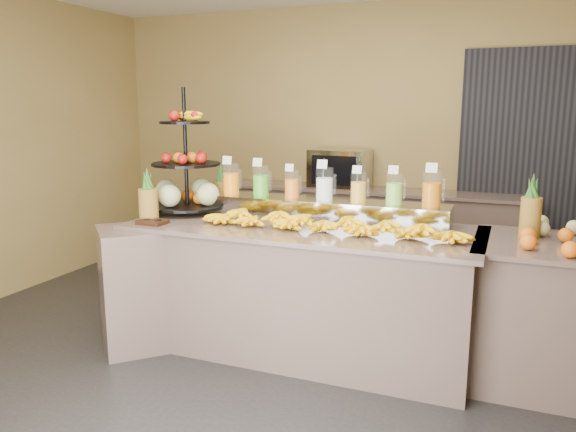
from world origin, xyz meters
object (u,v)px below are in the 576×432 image
Objects in this scene: pitcher_tray at (324,209)px; banana_heap at (327,221)px; oven_warmer at (340,168)px; right_fruit_pile at (558,232)px; condiment_caddy at (153,222)px; fruit_stand at (192,181)px.

pitcher_tray is 0.39m from banana_heap.
banana_heap is 3.11× the size of oven_warmer.
oven_warmer reaches higher than right_fruit_pile.
oven_warmer is at bearing 136.05° from right_fruit_pile.
condiment_caddy is 2.70m from right_fruit_pile.
pitcher_tray is 1.10m from fruit_stand.
fruit_stand is 1.66× the size of oven_warmer.
right_fruit_pile is 2.72m from oven_warmer.
pitcher_tray is at bearing -6.56° from fruit_stand.
right_fruit_pile reaches higher than pitcher_tray.
oven_warmer is at bearing 104.42° from banana_heap.
oven_warmer is at bearing 72.72° from condiment_caddy.
banana_heap is at bearing -68.99° from pitcher_tray.
fruit_stand is 5.00× the size of condiment_caddy.
oven_warmer is at bearing 56.80° from fruit_stand.
pitcher_tray is at bearing -75.48° from oven_warmer.
banana_heap is at bearing -173.98° from right_fruit_pile.
right_fruit_pile reaches higher than condiment_caddy.
banana_heap is 9.36× the size of condiment_caddy.
right_fruit_pile is (2.67, 0.41, 0.07)m from condiment_caddy.
fruit_stand reaches higher than condiment_caddy.
fruit_stand reaches higher than right_fruit_pile.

